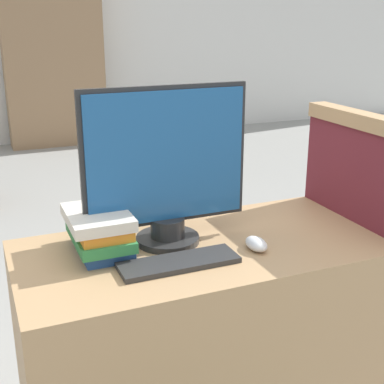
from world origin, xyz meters
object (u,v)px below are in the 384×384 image
object	(u,v)px
monitor	(166,169)
keyboard	(179,263)
book_stack	(100,231)
mouse	(256,244)

from	to	relation	value
monitor	keyboard	world-z (taller)	monitor
keyboard	book_stack	distance (m)	0.26
keyboard	mouse	xyz separation A→B (m)	(0.26, 0.01, 0.01)
monitor	book_stack	size ratio (longest dim) A/B	1.96
monitor	mouse	distance (m)	0.36
mouse	book_stack	distance (m)	0.47
keyboard	mouse	bearing A→B (deg)	1.84
monitor	book_stack	world-z (taller)	monitor
mouse	book_stack	size ratio (longest dim) A/B	0.35
monitor	mouse	xyz separation A→B (m)	(0.23, -0.16, -0.22)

